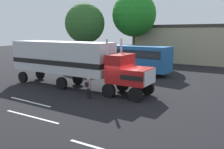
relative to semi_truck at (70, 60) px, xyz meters
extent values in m
plane|color=black|center=(5.38, -1.68, -2.52)|extent=(120.00, 120.00, 0.00)
cube|color=silver|center=(-0.62, -5.18, -2.52)|extent=(4.30, 1.27, 0.01)
cube|color=silver|center=(1.42, -7.69, -2.52)|extent=(4.34, 1.05, 0.01)
cube|color=#B21919|center=(6.65, -1.58, -0.82)|extent=(2.33, 2.85, 1.20)
cube|color=#B21919|center=(5.09, -1.21, -0.32)|extent=(1.94, 2.76, 2.20)
cube|color=silver|center=(7.57, -1.80, -0.82)|extent=(0.56, 2.06, 1.08)
cube|color=black|center=(6.65, -1.58, -0.76)|extent=(2.34, 2.89, 0.36)
cylinder|color=silver|center=(4.81, -0.01, 0.28)|extent=(0.18, 0.18, 3.40)
cylinder|color=silver|center=(4.31, -2.16, 0.28)|extent=(0.18, 0.18, 3.40)
cube|color=silver|center=(-1.08, 0.25, 0.23)|extent=(10.82, 4.95, 2.80)
cube|color=black|center=(-1.08, 0.25, -0.19)|extent=(10.83, 4.99, 0.44)
cylinder|color=silver|center=(5.80, -0.04, -1.57)|extent=(1.41, 0.92, 0.64)
cylinder|color=black|center=(7.20, -0.58, -1.97)|extent=(1.14, 0.55, 1.10)
cylinder|color=black|center=(6.69, -2.72, -1.97)|extent=(1.14, 0.55, 1.10)
cylinder|color=black|center=(4.96, -0.05, -1.97)|extent=(1.14, 0.55, 1.10)
cylinder|color=black|center=(4.45, -2.19, -1.97)|extent=(1.14, 0.55, 1.10)
cylinder|color=black|center=(0.14, 1.09, -1.97)|extent=(1.14, 0.55, 1.10)
cylinder|color=black|center=(-0.36, -1.05, -1.97)|extent=(1.14, 0.55, 1.10)
cylinder|color=black|center=(-4.97, 2.30, -1.97)|extent=(1.14, 0.55, 1.10)
cylinder|color=black|center=(-5.47, 0.16, -1.97)|extent=(1.14, 0.55, 1.10)
cylinder|color=black|center=(3.07, -2.99, -2.11)|extent=(0.18, 0.18, 0.82)
cylinder|color=black|center=(3.20, -3.06, -2.11)|extent=(0.18, 0.18, 0.82)
cylinder|color=#A5728C|center=(3.13, -3.03, -1.41)|extent=(0.34, 0.34, 0.58)
sphere|color=tan|center=(3.13, -3.03, -1.01)|extent=(0.23, 0.23, 0.23)
cube|color=black|center=(3.05, -3.21, -1.39)|extent=(0.30, 0.26, 0.36)
cube|color=#1E5999|center=(2.95, 9.18, -0.57)|extent=(11.21, 6.17, 2.90)
cube|color=black|center=(2.95, 9.18, 0.01)|extent=(10.60, 5.98, 0.90)
cylinder|color=black|center=(7.19, 8.83, -2.02)|extent=(1.04, 0.61, 1.00)
cylinder|color=black|center=(6.42, 6.72, -2.02)|extent=(1.04, 0.61, 1.00)
cylinder|color=black|center=(-0.14, 11.50, -2.02)|extent=(1.04, 0.61, 1.00)
cylinder|color=black|center=(-0.91, 9.39, -2.02)|extent=(1.04, 0.61, 1.00)
cube|color=#B7B7BC|center=(-8.35, 10.73, -1.85)|extent=(4.74, 3.11, 0.70)
cube|color=#1E232D|center=(-8.16, 10.66, -1.23)|extent=(2.52, 2.24, 0.55)
cylinder|color=black|center=(-10.02, 10.47, -2.20)|extent=(0.68, 0.41, 0.64)
cylinder|color=black|center=(-9.52, 11.95, -2.20)|extent=(0.68, 0.41, 0.64)
cylinder|color=black|center=(-7.18, 9.51, -2.20)|extent=(0.68, 0.41, 0.64)
cylinder|color=black|center=(-6.68, 10.99, -2.20)|extent=(0.68, 0.41, 0.64)
cylinder|color=brown|center=(-5.76, 15.79, -0.45)|extent=(0.44, 0.44, 4.16)
sphere|color=#2D5E27|center=(-5.76, 15.79, 3.83)|extent=(6.29, 6.29, 6.29)
cylinder|color=brown|center=(1.42, 19.20, 0.14)|extent=(0.44, 0.44, 5.32)
sphere|color=#228023|center=(1.42, 19.20, 5.29)|extent=(7.11, 7.11, 7.11)
cube|color=#B7AD8C|center=(9.37, 22.54, 0.57)|extent=(16.90, 9.51, 6.19)
cube|color=#3F3833|center=(9.37, 22.54, 3.41)|extent=(17.02, 9.63, 0.50)
camera|label=1|loc=(10.24, -18.86, 2.50)|focal=37.47mm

